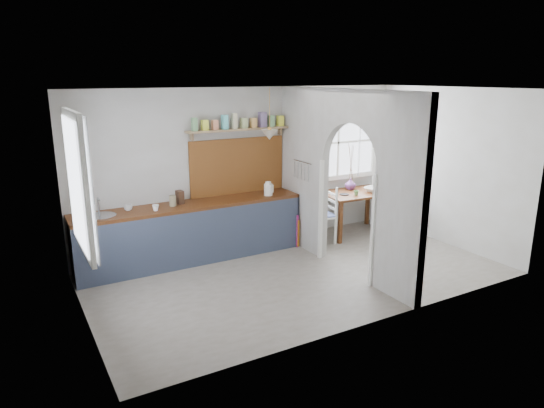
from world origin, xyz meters
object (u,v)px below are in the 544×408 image
chair_right (387,202)px  chair_left (319,214)px  dining_table (355,213)px  vase (350,184)px  kettle (268,189)px

chair_right → chair_left: bearing=95.7°
chair_left → chair_right: chair_left is taller
dining_table → vase: 0.53m
chair_right → kettle: kettle is taller
chair_left → dining_table: bearing=103.8°
dining_table → chair_right: (0.81, 0.05, 0.09)m
chair_left → chair_right: 1.66m
dining_table → kettle: bearing=-179.9°
chair_right → dining_table: bearing=94.6°
dining_table → chair_right: size_ratio=1.30×
chair_right → vase: vase is taller
dining_table → chair_left: 0.85m
kettle → vase: size_ratio=1.08×
dining_table → kettle: 1.85m
chair_right → vase: bearing=78.8°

